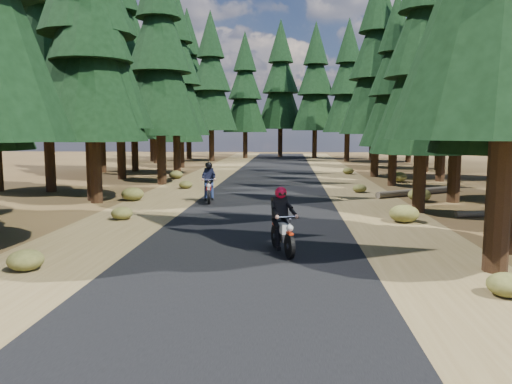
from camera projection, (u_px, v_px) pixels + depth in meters
The scene contains 10 objects.
ground at pixel (253, 234), 15.11m from camera, with size 120.00×120.00×0.00m, color #402A17.
road at pixel (262, 208), 20.06m from camera, with size 6.00×100.00×0.01m, color black.
shoulder_l at pixel (149, 207), 20.37m from camera, with size 3.20×100.00×0.01m, color brown.
shoulder_r at pixel (377, 210), 19.76m from camera, with size 3.20×100.00×0.01m, color brown.
pine_forest at pixel (274, 63), 35.00m from camera, with size 34.59×55.08×16.32m.
log_near at pixel (419, 192), 24.36m from camera, with size 0.32×0.32×5.49m, color #4C4233.
log_far at pixel (511, 213), 18.31m from camera, with size 0.24×0.24×4.41m, color #4C4233.
understory_shrubs at pixel (305, 194), 22.59m from camera, with size 15.07×30.95×0.64m.
rider_lead at pixel (282, 231), 12.66m from camera, with size 1.11×1.97×1.68m.
rider_follow at pixel (209, 189), 21.74m from camera, with size 0.86×2.03×1.75m.
Camera 1 is at (1.08, -14.81, 3.09)m, focal length 35.00 mm.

